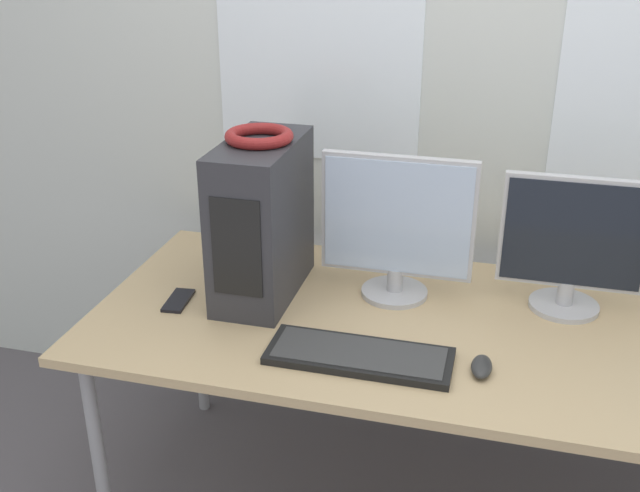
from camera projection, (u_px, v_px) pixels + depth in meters
name	position (u px, v px, depth m)	size (l,w,h in m)	color
wall_back	(490.00, 60.00, 2.34)	(8.00, 0.07, 2.70)	silver
desk	(457.00, 340.00, 2.11)	(2.09, 0.89, 0.71)	tan
pc_tower	(262.00, 220.00, 2.20)	(0.20, 0.42, 0.47)	#2D2D33
headphones	(259.00, 136.00, 2.10)	(0.19, 0.19, 0.03)	maroon
monitor_main	(397.00, 227.00, 2.18)	(0.45, 0.20, 0.44)	#B7B7BC
monitor_right_near	(573.00, 245.00, 2.11)	(0.41, 0.20, 0.40)	#B7B7BC
keyboard	(359.00, 356.00, 1.94)	(0.48, 0.18, 0.02)	black
mouse	(482.00, 367.00, 1.89)	(0.05, 0.11, 0.03)	#2D2D2D
cell_phone	(178.00, 300.00, 2.23)	(0.07, 0.14, 0.01)	black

